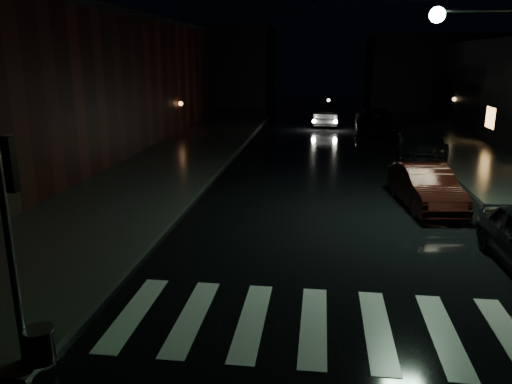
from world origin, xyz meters
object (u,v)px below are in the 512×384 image
(oncoming_car, at_px, (328,115))
(parked_car_b, at_px, (426,187))
(parked_car_d, at_px, (376,121))
(parked_car_c, at_px, (421,139))

(oncoming_car, bearing_deg, parked_car_b, 102.89)
(parked_car_b, bearing_deg, oncoming_car, 91.20)
(parked_car_d, relative_size, oncoming_car, 1.19)
(parked_car_c, bearing_deg, parked_car_d, 108.12)
(parked_car_b, height_order, parked_car_d, parked_car_d)
(parked_car_b, relative_size, parked_car_d, 0.75)
(parked_car_c, relative_size, parked_car_d, 0.97)
(parked_car_b, bearing_deg, parked_car_d, 82.49)
(parked_car_c, bearing_deg, oncoming_car, 119.64)
(parked_car_d, bearing_deg, parked_car_c, -75.32)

